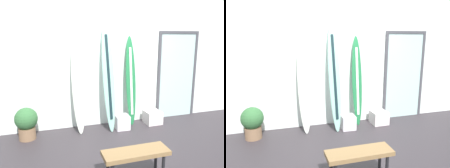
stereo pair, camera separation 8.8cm
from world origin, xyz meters
The scene contains 10 objects.
ground centered at (0.00, 0.00, -0.02)m, with size 8.00×8.00×0.04m, color #332E31.
wall_back centered at (0.00, 1.30, 1.40)m, with size 7.20×0.20×2.80m, color white.
surfboard_ivory centered at (-0.81, 0.96, 1.03)m, with size 0.27×0.43×2.06m.
surfboard_seafoam centered at (-0.18, 0.91, 1.11)m, with size 0.27×0.52×2.25m.
surfboard_emerald centered at (0.37, 1.03, 0.96)m, with size 0.24×0.29×1.96m.
display_block_left centered at (0.09, 0.81, 0.15)m, with size 0.30×0.30×0.29m.
display_block_center centered at (0.87, 0.90, 0.14)m, with size 0.36×0.36×0.28m.
glass_door centered at (1.62, 1.18, 1.07)m, with size 1.04×0.06×2.07m.
potted_plant centered at (-1.82, 0.88, 0.34)m, with size 0.43×0.43×0.62m.
bench centered at (-0.32, -0.88, 0.37)m, with size 0.91×0.31×0.44m.
Camera 2 is at (-1.34, -3.40, 1.93)m, focal length 35.28 mm.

